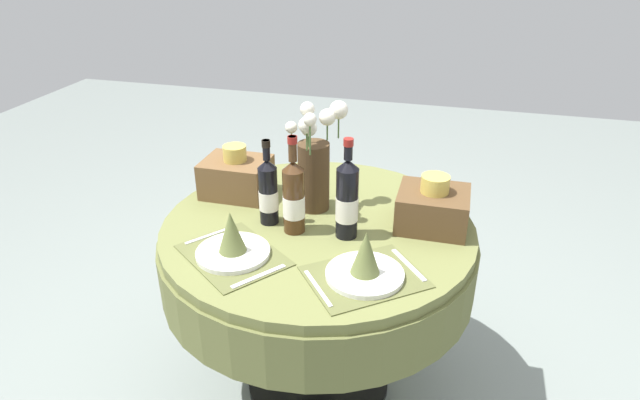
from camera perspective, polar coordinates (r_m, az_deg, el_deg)
The scene contains 10 objects.
ground at distance 2.45m, azimuth -0.18°, elevation -18.18°, with size 8.00×8.00×0.00m, color gray.
dining_table at distance 2.05m, azimuth -0.20°, elevation -6.02°, with size 1.14×1.14×0.76m.
place_setting_left at distance 1.79m, azimuth -9.06°, elevation -4.45°, with size 0.43×0.41×0.16m.
place_setting_right at distance 1.67m, azimuth 4.70°, elevation -6.68°, with size 0.43×0.41×0.16m.
flower_vase at distance 2.00m, azimuth -0.54°, elevation 3.94°, with size 0.22×0.24×0.41m.
wine_bottle_left at distance 1.94m, azimuth -5.38°, elevation 0.86°, with size 0.07×0.07×0.31m.
wine_bottle_centre at distance 1.84m, azimuth 2.82°, elevation 0.09°, with size 0.08×0.08×0.36m.
wine_bottle_right at distance 1.87m, azimuth -2.74°, elevation 0.35°, with size 0.08×0.08×0.35m.
woven_basket_side_left at distance 2.18m, azimuth -8.65°, elevation 2.50°, with size 0.25×0.20×0.20m.
woven_basket_side_right at distance 1.97m, azimuth 11.59°, elevation -0.73°, with size 0.24×0.22×0.19m.
Camera 1 is at (0.45, -1.66, 1.74)m, focal length 30.92 mm.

